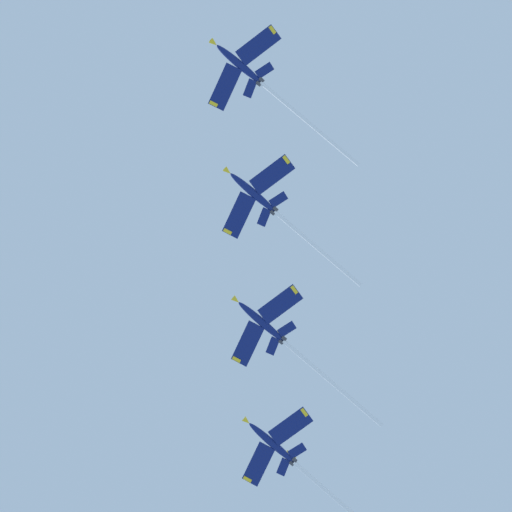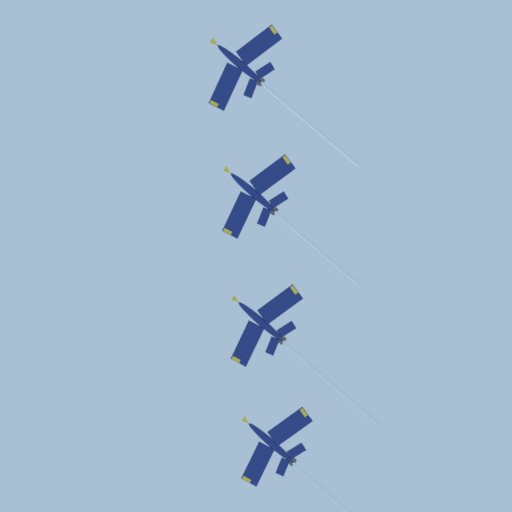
# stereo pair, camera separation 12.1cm
# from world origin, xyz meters

# --- Properties ---
(jet_lead) EXTENTS (22.77, 35.04, 10.43)m
(jet_lead) POSITION_xyz_m (7.75, -18.32, 168.22)
(jet_lead) COLOR navy
(jet_second) EXTENTS (21.31, 32.25, 10.24)m
(jet_second) POSITION_xyz_m (31.57, -26.82, 162.87)
(jet_second) COLOR navy
(jet_third) EXTENTS (22.33, 35.18, 10.95)m
(jet_third) POSITION_xyz_m (56.60, -35.79, 157.83)
(jet_third) COLOR navy
(jet_fourth) EXTENTS (21.06, 32.72, 10.12)m
(jet_fourth) POSITION_xyz_m (79.94, -43.29, 154.58)
(jet_fourth) COLOR navy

